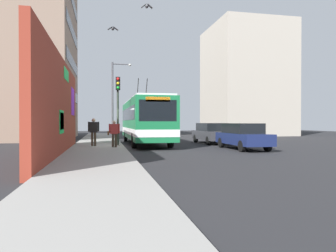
{
  "coord_description": "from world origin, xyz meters",
  "views": [
    {
      "loc": [
        -19.97,
        1.3,
        1.64
      ],
      "look_at": [
        -0.09,
        -2.88,
        1.4
      ],
      "focal_mm": 33.24,
      "sensor_mm": 36.0,
      "label": 1
    }
  ],
  "objects": [
    {
      "name": "ground_plane",
      "position": [
        0.0,
        0.0,
        0.0
      ],
      "size": [
        80.0,
        80.0,
        0.0
      ],
      "primitive_type": "plane",
      "color": "#232326"
    },
    {
      "name": "sidewalk_slab",
      "position": [
        0.0,
        1.6,
        0.07
      ],
      "size": [
        48.0,
        3.2,
        0.15
      ],
      "primitive_type": "cube",
      "color": "gray",
      "rests_on": "ground_plane"
    },
    {
      "name": "graffiti_wall",
      "position": [
        -4.0,
        3.35,
        2.39
      ],
      "size": [
        13.96,
        0.32,
        4.77
      ],
      "color": "maroon",
      "rests_on": "ground_plane"
    },
    {
      "name": "building_far_left",
      "position": [
        12.83,
        9.2,
        8.8
      ],
      "size": [
        13.16,
        9.84,
        17.59
      ],
      "color": "gray",
      "rests_on": "ground_plane"
    },
    {
      "name": "building_far_right",
      "position": [
        17.73,
        -17.0,
        7.03
      ],
      "size": [
        10.08,
        9.29,
        14.07
      ],
      "color": "#B2A899",
      "rests_on": "ground_plane"
    },
    {
      "name": "city_bus",
      "position": [
        3.36,
        -1.8,
        1.85
      ],
      "size": [
        11.57,
        2.63,
        5.11
      ],
      "color": "#19723F",
      "rests_on": "ground_plane"
    },
    {
      "name": "parked_car_navy",
      "position": [
        -2.48,
        -7.0,
        0.83
      ],
      "size": [
        4.63,
        1.77,
        1.58
      ],
      "color": "navy",
      "rests_on": "ground_plane"
    },
    {
      "name": "parked_car_dark_gray",
      "position": [
        2.88,
        -7.0,
        0.84
      ],
      "size": [
        4.72,
        1.95,
        1.58
      ],
      "color": "#38383D",
      "rests_on": "ground_plane"
    },
    {
      "name": "pedestrian_midblock",
      "position": [
        0.09,
        1.87,
        1.19
      ],
      "size": [
        0.23,
        0.69,
        1.75
      ],
      "color": "#3F3326",
      "rests_on": "sidewalk_slab"
    },
    {
      "name": "pedestrian_at_curb",
      "position": [
        -1.12,
        0.64,
        1.08
      ],
      "size": [
        0.22,
        0.73,
        1.61
      ],
      "color": "#3F3326",
      "rests_on": "sidewalk_slab"
    },
    {
      "name": "traffic_light",
      "position": [
        0.26,
        0.35,
        3.11
      ],
      "size": [
        0.49,
        0.28,
        4.42
      ],
      "color": "#2D382D",
      "rests_on": "sidewalk_slab"
    },
    {
      "name": "street_lamp",
      "position": [
        8.43,
        0.26,
        4.1
      ],
      "size": [
        0.44,
        1.8,
        6.9
      ],
      "color": "#4C4C51",
      "rests_on": "sidewalk_slab"
    }
  ]
}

